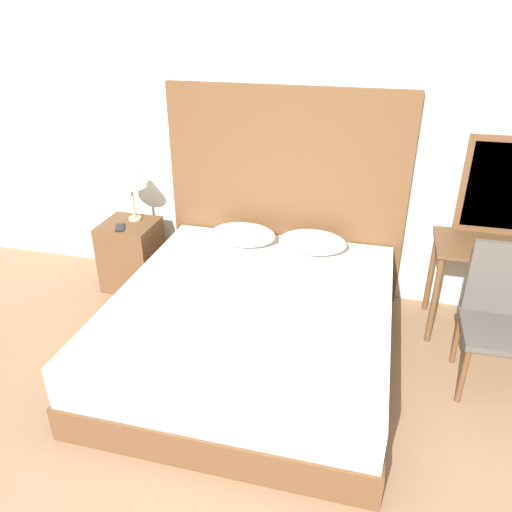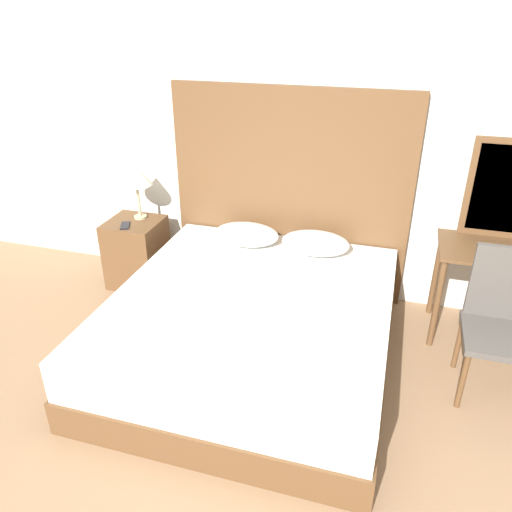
{
  "view_description": "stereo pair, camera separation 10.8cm",
  "coord_description": "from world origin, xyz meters",
  "px_view_note": "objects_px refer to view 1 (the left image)",
  "views": [
    {
      "loc": [
        0.61,
        -1.1,
        2.25
      ],
      "look_at": [
        -0.12,
        1.71,
        0.75
      ],
      "focal_mm": 35.0,
      "sensor_mm": 36.0,
      "label": 1
    },
    {
      "loc": [
        0.71,
        -1.07,
        2.25
      ],
      "look_at": [
        -0.12,
        1.71,
        0.75
      ],
      "focal_mm": 35.0,
      "sensor_mm": 36.0,
      "label": 2
    }
  ],
  "objects_px": {
    "vanity_desk": "(495,263)",
    "chair": "(506,311)",
    "bed": "(252,328)",
    "phone_on_nightstand": "(120,228)",
    "phone_on_bed": "(259,278)",
    "table_lamp": "(130,177)",
    "nightstand": "(132,254)"
  },
  "relations": [
    {
      "from": "bed",
      "to": "vanity_desk",
      "type": "relative_size",
      "value": 2.38
    },
    {
      "from": "nightstand",
      "to": "chair",
      "type": "xyz_separation_m",
      "value": [
        2.85,
        -0.53,
        0.23
      ]
    },
    {
      "from": "phone_on_bed",
      "to": "nightstand",
      "type": "bearing_deg",
      "value": 158.68
    },
    {
      "from": "table_lamp",
      "to": "vanity_desk",
      "type": "distance_m",
      "value": 2.86
    },
    {
      "from": "table_lamp",
      "to": "chair",
      "type": "distance_m",
      "value": 2.93
    },
    {
      "from": "bed",
      "to": "phone_on_nightstand",
      "type": "height_order",
      "value": "phone_on_nightstand"
    },
    {
      "from": "bed",
      "to": "phone_on_nightstand",
      "type": "distance_m",
      "value": 1.47
    },
    {
      "from": "bed",
      "to": "vanity_desk",
      "type": "height_order",
      "value": "vanity_desk"
    },
    {
      "from": "phone_on_bed",
      "to": "phone_on_nightstand",
      "type": "bearing_deg",
      "value": 163.25
    },
    {
      "from": "phone_on_bed",
      "to": "chair",
      "type": "bearing_deg",
      "value": -1.61
    },
    {
      "from": "bed",
      "to": "nightstand",
      "type": "xyz_separation_m",
      "value": [
        -1.27,
        0.73,
        0.04
      ]
    },
    {
      "from": "vanity_desk",
      "to": "chair",
      "type": "distance_m",
      "value": 0.54
    },
    {
      "from": "nightstand",
      "to": "bed",
      "type": "bearing_deg",
      "value": -29.94
    },
    {
      "from": "phone_on_bed",
      "to": "table_lamp",
      "type": "bearing_deg",
      "value": 154.93
    },
    {
      "from": "bed",
      "to": "table_lamp",
      "type": "relative_size",
      "value": 4.3
    },
    {
      "from": "bed",
      "to": "chair",
      "type": "bearing_deg",
      "value": 7.08
    },
    {
      "from": "phone_on_nightstand",
      "to": "vanity_desk",
      "type": "distance_m",
      "value": 2.87
    },
    {
      "from": "bed",
      "to": "phone_on_bed",
      "type": "xyz_separation_m",
      "value": [
        -0.02,
        0.24,
        0.26
      ]
    },
    {
      "from": "phone_on_bed",
      "to": "phone_on_nightstand",
      "type": "height_order",
      "value": "phone_on_nightstand"
    },
    {
      "from": "phone_on_bed",
      "to": "chair",
      "type": "height_order",
      "value": "chair"
    },
    {
      "from": "bed",
      "to": "phone_on_nightstand",
      "type": "xyz_separation_m",
      "value": [
        -1.28,
        0.62,
        0.34
      ]
    },
    {
      "from": "table_lamp",
      "to": "vanity_desk",
      "type": "bearing_deg",
      "value": -1.65
    },
    {
      "from": "table_lamp",
      "to": "phone_on_nightstand",
      "type": "bearing_deg",
      "value": -101.06
    },
    {
      "from": "vanity_desk",
      "to": "chair",
      "type": "xyz_separation_m",
      "value": [
        -0.0,
        -0.54,
        -0.07
      ]
    },
    {
      "from": "nightstand",
      "to": "table_lamp",
      "type": "xyz_separation_m",
      "value": [
        0.02,
        0.09,
        0.67
      ]
    },
    {
      "from": "phone_on_bed",
      "to": "chair",
      "type": "relative_size",
      "value": 0.17
    },
    {
      "from": "phone_on_nightstand",
      "to": "nightstand",
      "type": "bearing_deg",
      "value": 82.22
    },
    {
      "from": "vanity_desk",
      "to": "chair",
      "type": "relative_size",
      "value": 0.9
    },
    {
      "from": "phone_on_bed",
      "to": "nightstand",
      "type": "xyz_separation_m",
      "value": [
        -1.25,
        0.49,
        -0.22
      ]
    },
    {
      "from": "nightstand",
      "to": "table_lamp",
      "type": "distance_m",
      "value": 0.67
    },
    {
      "from": "phone_on_nightstand",
      "to": "bed",
      "type": "bearing_deg",
      "value": -25.9
    },
    {
      "from": "nightstand",
      "to": "vanity_desk",
      "type": "relative_size",
      "value": 0.69
    }
  ]
}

